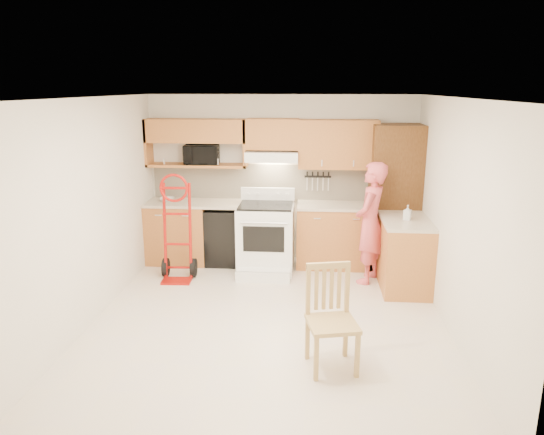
# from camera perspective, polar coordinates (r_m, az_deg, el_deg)

# --- Properties ---
(floor) EXTENTS (4.00, 4.50, 0.02)m
(floor) POSITION_cam_1_polar(r_m,az_deg,el_deg) (5.93, -0.40, -11.67)
(floor) COLOR beige
(floor) RESTS_ON ground
(ceiling) EXTENTS (4.00, 4.50, 0.02)m
(ceiling) POSITION_cam_1_polar(r_m,az_deg,el_deg) (5.32, -0.45, 13.47)
(ceiling) COLOR white
(ceiling) RESTS_ON ground
(wall_back) EXTENTS (4.00, 0.02, 2.50)m
(wall_back) POSITION_cam_1_polar(r_m,az_deg,el_deg) (7.69, 1.07, 4.38)
(wall_back) COLOR beige
(wall_back) RESTS_ON ground
(wall_front) EXTENTS (4.00, 0.02, 2.50)m
(wall_front) POSITION_cam_1_polar(r_m,az_deg,el_deg) (3.36, -3.88, -9.40)
(wall_front) COLOR beige
(wall_front) RESTS_ON ground
(wall_left) EXTENTS (0.02, 4.50, 2.50)m
(wall_left) POSITION_cam_1_polar(r_m,az_deg,el_deg) (6.01, -19.90, 0.58)
(wall_left) COLOR beige
(wall_left) RESTS_ON ground
(wall_right) EXTENTS (0.02, 4.50, 2.50)m
(wall_right) POSITION_cam_1_polar(r_m,az_deg,el_deg) (5.68, 20.21, -0.22)
(wall_right) COLOR beige
(wall_right) RESTS_ON ground
(backsplash) EXTENTS (3.92, 0.03, 0.55)m
(backsplash) POSITION_cam_1_polar(r_m,az_deg,el_deg) (7.68, 1.05, 3.98)
(backsplash) COLOR beige
(backsplash) RESTS_ON wall_back
(lower_cab_left) EXTENTS (0.90, 0.60, 0.90)m
(lower_cab_left) POSITION_cam_1_polar(r_m,az_deg,el_deg) (7.83, -10.51, -1.70)
(lower_cab_left) COLOR #B16A2E
(lower_cab_left) RESTS_ON ground
(dishwasher) EXTENTS (0.60, 0.60, 0.85)m
(dishwasher) POSITION_cam_1_polar(r_m,az_deg,el_deg) (7.68, -5.08, -2.03)
(dishwasher) COLOR black
(dishwasher) RESTS_ON ground
(lower_cab_right) EXTENTS (1.14, 0.60, 0.90)m
(lower_cab_right) POSITION_cam_1_polar(r_m,az_deg,el_deg) (7.57, 7.18, -2.13)
(lower_cab_right) COLOR #B16A2E
(lower_cab_right) RESTS_ON ground
(countertop_left) EXTENTS (1.50, 0.63, 0.04)m
(countertop_left) POSITION_cam_1_polar(r_m,az_deg,el_deg) (7.64, -8.50, 1.62)
(countertop_left) COLOR #BAAD96
(countertop_left) RESTS_ON lower_cab_left
(countertop_right) EXTENTS (1.14, 0.63, 0.04)m
(countertop_right) POSITION_cam_1_polar(r_m,az_deg,el_deg) (7.45, 7.29, 1.34)
(countertop_right) COLOR #BAAD96
(countertop_right) RESTS_ON lower_cab_right
(cab_return_right) EXTENTS (0.60, 1.00, 0.90)m
(cab_return_right) POSITION_cam_1_polar(r_m,az_deg,el_deg) (6.91, 14.69, -4.15)
(cab_return_right) COLOR #B16A2E
(cab_return_right) RESTS_ON ground
(countertop_return) EXTENTS (0.63, 1.00, 0.04)m
(countertop_return) POSITION_cam_1_polar(r_m,az_deg,el_deg) (6.78, 14.94, -0.38)
(countertop_return) COLOR #BAAD96
(countertop_return) RESTS_ON cab_return_right
(pantry_tall) EXTENTS (0.70, 0.60, 2.10)m
(pantry_tall) POSITION_cam_1_polar(r_m,az_deg,el_deg) (7.51, 13.59, 2.16)
(pantry_tall) COLOR #583518
(pantry_tall) RESTS_ON ground
(upper_cab_left) EXTENTS (1.50, 0.33, 0.34)m
(upper_cab_left) POSITION_cam_1_polar(r_m,az_deg,el_deg) (7.61, -8.57, 9.66)
(upper_cab_left) COLOR #B16A2E
(upper_cab_left) RESTS_ON wall_back
(upper_shelf_mw) EXTENTS (1.50, 0.33, 0.04)m
(upper_shelf_mw) POSITION_cam_1_polar(r_m,az_deg,el_deg) (7.67, -8.42, 5.86)
(upper_shelf_mw) COLOR #B16A2E
(upper_shelf_mw) RESTS_ON wall_back
(upper_cab_center) EXTENTS (0.76, 0.33, 0.44)m
(upper_cab_center) POSITION_cam_1_polar(r_m,az_deg,el_deg) (7.44, 0.07, 9.40)
(upper_cab_center) COLOR #B16A2E
(upper_cab_center) RESTS_ON wall_back
(upper_cab_right) EXTENTS (1.14, 0.33, 0.70)m
(upper_cab_right) POSITION_cam_1_polar(r_m,az_deg,el_deg) (7.43, 7.46, 8.19)
(upper_cab_right) COLOR #B16A2E
(upper_cab_right) RESTS_ON wall_back
(range_hood) EXTENTS (0.76, 0.46, 0.14)m
(range_hood) POSITION_cam_1_polar(r_m,az_deg,el_deg) (7.41, 0.03, 6.96)
(range_hood) COLOR white
(range_hood) RESTS_ON wall_back
(knife_strip) EXTENTS (0.40, 0.05, 0.29)m
(knife_strip) POSITION_cam_1_polar(r_m,az_deg,el_deg) (7.63, 5.18, 4.16)
(knife_strip) COLOR black
(knife_strip) RESTS_ON backsplash
(microwave) EXTENTS (0.53, 0.38, 0.28)m
(microwave) POSITION_cam_1_polar(r_m,az_deg,el_deg) (7.63, -7.94, 7.05)
(microwave) COLOR black
(microwave) RESTS_ON upper_shelf_mw
(range) EXTENTS (0.79, 1.04, 1.17)m
(range) POSITION_cam_1_polar(r_m,az_deg,el_deg) (7.22, -0.74, -1.74)
(range) COLOR white
(range) RESTS_ON ground
(person) EXTENTS (0.60, 0.71, 1.66)m
(person) POSITION_cam_1_polar(r_m,az_deg,el_deg) (6.93, 11.02, -0.62)
(person) COLOR #DA535A
(person) RESTS_ON ground
(hand_truck) EXTENTS (0.55, 0.51, 1.34)m
(hand_truck) POSITION_cam_1_polar(r_m,az_deg,el_deg) (7.02, -10.76, -1.74)
(hand_truck) COLOR #A5120B
(hand_truck) RESTS_ON ground
(dining_chair) EXTENTS (0.54, 0.57, 0.99)m
(dining_chair) POSITION_cam_1_polar(r_m,az_deg,el_deg) (4.85, 6.82, -11.40)
(dining_chair) COLOR tan
(dining_chair) RESTS_ON ground
(soap_bottle) EXTENTS (0.12, 0.12, 0.20)m
(soap_bottle) POSITION_cam_1_polar(r_m,az_deg,el_deg) (6.73, 15.03, 0.54)
(soap_bottle) COLOR white
(soap_bottle) RESTS_ON countertop_return
(bowl) EXTENTS (0.24, 0.24, 0.05)m
(bowl) POSITION_cam_1_polar(r_m,az_deg,el_deg) (7.74, -11.74, 2.00)
(bowl) COLOR white
(bowl) RESTS_ON countertop_left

